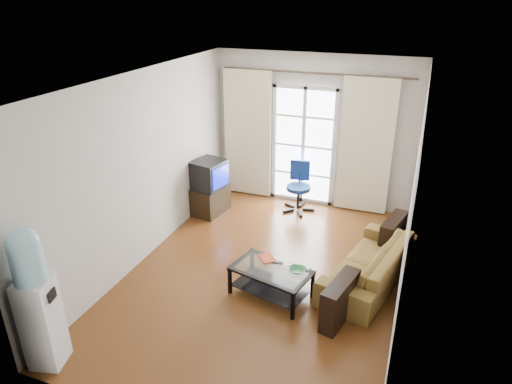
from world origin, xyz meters
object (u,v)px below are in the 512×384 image
at_px(coffee_table, 271,278).
at_px(crt_tv, 208,174).
at_px(tv_stand, 210,199).
at_px(task_chair, 298,196).
at_px(water_cooler, 36,297).
at_px(sofa, 369,263).

xyz_separation_m(coffee_table, crt_tv, (-1.79, 1.90, 0.48)).
relative_size(tv_stand, task_chair, 0.77).
relative_size(crt_tv, task_chair, 0.71).
bearing_deg(water_cooler, coffee_table, 31.69).
bearing_deg(water_cooler, sofa, 27.57).
distance_m(sofa, crt_tv, 3.18).
xyz_separation_m(task_chair, water_cooler, (-1.50, -4.49, 0.59)).
relative_size(coffee_table, task_chair, 1.25).
distance_m(sofa, task_chair, 2.34).
bearing_deg(sofa, task_chair, -126.90).
distance_m(sofa, tv_stand, 3.16).
height_order(coffee_table, task_chair, task_chair).
height_order(tv_stand, water_cooler, water_cooler).
xyz_separation_m(crt_tv, task_chair, (1.44, 0.67, -0.48)).
bearing_deg(tv_stand, task_chair, 31.73).
bearing_deg(task_chair, sofa, -60.55).
xyz_separation_m(tv_stand, water_cooler, (-0.05, -3.86, 0.60)).
height_order(tv_stand, task_chair, task_chair).
bearing_deg(tv_stand, sofa, -13.79).
bearing_deg(coffee_table, task_chair, 97.79).
bearing_deg(coffee_table, sofa, 33.97).
bearing_deg(coffee_table, water_cooler, -133.92).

